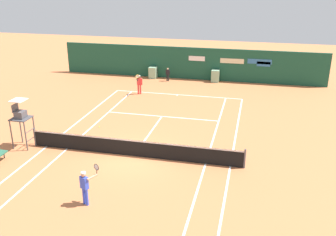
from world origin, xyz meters
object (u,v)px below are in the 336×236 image
object	(u,v)px
tennis_ball_by_sideline	(99,127)
player_near_side	(85,185)
umpire_chair	(21,116)
ball_kid_right_post	(168,73)
player_on_baseline	(139,83)

from	to	relation	value
tennis_ball_by_sideline	player_near_side	bearing A→B (deg)	-70.44
umpire_chair	player_near_side	distance (m)	7.68
tennis_ball_by_sideline	ball_kid_right_post	bearing A→B (deg)	82.07
umpire_chair	player_near_side	bearing A→B (deg)	52.31
ball_kid_right_post	tennis_ball_by_sideline	distance (m)	12.39
umpire_chair	ball_kid_right_post	bearing A→B (deg)	163.42
umpire_chair	ball_kid_right_post	size ratio (longest dim) A/B	2.27
tennis_ball_by_sideline	player_on_baseline	bearing A→B (deg)	87.28
umpire_chair	ball_kid_right_post	xyz separation A→B (m)	(4.76, 15.98, -1.14)
player_near_side	ball_kid_right_post	size ratio (longest dim) A/B	1.45
umpire_chair	ball_kid_right_post	world-z (taller)	umpire_chair
ball_kid_right_post	player_near_side	bearing A→B (deg)	103.88
player_on_baseline	ball_kid_right_post	world-z (taller)	player_on_baseline
player_on_baseline	ball_kid_right_post	size ratio (longest dim) A/B	1.45
tennis_ball_by_sideline	umpire_chair	bearing A→B (deg)	-129.29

